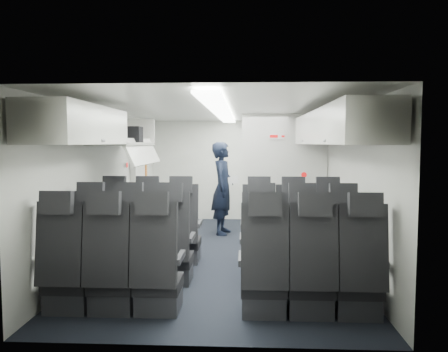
# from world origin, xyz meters

# --- Properties ---
(cabin_shell) EXTENTS (3.41, 6.01, 2.16)m
(cabin_shell) POSITION_xyz_m (0.00, 0.00, 1.12)
(cabin_shell) COLOR black
(cabin_shell) RESTS_ON ground
(seat_row_front) EXTENTS (3.33, 0.56, 1.24)m
(seat_row_front) POSITION_xyz_m (-0.00, -0.53, 0.40)
(seat_row_front) COLOR black
(seat_row_front) RESTS_ON cabin_shell
(seat_row_mid) EXTENTS (3.33, 0.56, 1.24)m
(seat_row_mid) POSITION_xyz_m (-0.00, -1.43, 0.40)
(seat_row_mid) COLOR black
(seat_row_mid) RESTS_ON cabin_shell
(seat_row_rear) EXTENTS (3.33, 0.56, 1.24)m
(seat_row_rear) POSITION_xyz_m (-0.00, -2.33, 0.40)
(seat_row_rear) COLOR black
(seat_row_rear) RESTS_ON cabin_shell
(overhead_bin_left_rear) EXTENTS (0.53, 1.80, 0.40)m
(overhead_bin_left_rear) POSITION_xyz_m (-1.40, -2.00, 1.86)
(overhead_bin_left_rear) COLOR silver
(overhead_bin_left_rear) RESTS_ON cabin_shell
(overhead_bin_left_front_open) EXTENTS (0.64, 1.70, 0.72)m
(overhead_bin_left_front_open) POSITION_xyz_m (-1.44, -0.25, 1.74)
(overhead_bin_left_front_open) COLOR #9E9E93
(overhead_bin_left_front_open) RESTS_ON cabin_shell
(overhead_bin_right_rear) EXTENTS (0.53, 1.80, 0.40)m
(overhead_bin_right_rear) POSITION_xyz_m (1.40, -2.00, 1.86)
(overhead_bin_right_rear) COLOR silver
(overhead_bin_right_rear) RESTS_ON cabin_shell
(overhead_bin_right_front) EXTENTS (0.53, 1.70, 0.40)m
(overhead_bin_right_front) POSITION_xyz_m (1.40, -0.25, 1.86)
(overhead_bin_right_front) COLOR silver
(overhead_bin_right_front) RESTS_ON cabin_shell
(bulkhead_partition) EXTENTS (1.40, 0.15, 2.13)m
(bulkhead_partition) POSITION_xyz_m (0.98, 0.80, 1.08)
(bulkhead_partition) COLOR silver
(bulkhead_partition) RESTS_ON cabin_shell
(galley_unit) EXTENTS (0.85, 0.52, 1.90)m
(galley_unit) POSITION_xyz_m (0.95, 2.72, 0.95)
(galley_unit) COLOR #939399
(galley_unit) RESTS_ON cabin_shell
(boarding_door) EXTENTS (0.12, 1.27, 1.86)m
(boarding_door) POSITION_xyz_m (-1.64, 1.55, 0.95)
(boarding_door) COLOR silver
(boarding_door) RESTS_ON cabin_shell
(flight_attendant) EXTENTS (0.47, 0.66, 1.69)m
(flight_attendant) POSITION_xyz_m (-0.07, 1.47, 0.84)
(flight_attendant) COLOR black
(flight_attendant) RESTS_ON ground
(carry_on_bag) EXTENTS (0.42, 0.30, 0.25)m
(carry_on_bag) POSITION_xyz_m (-1.35, -0.31, 1.78)
(carry_on_bag) COLOR black
(carry_on_bag) RESTS_ON overhead_bin_left_front_open
(papers) EXTENTS (0.20, 0.05, 0.14)m
(papers) POSITION_xyz_m (0.12, 1.42, 1.00)
(papers) COLOR white
(papers) RESTS_ON flight_attendant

